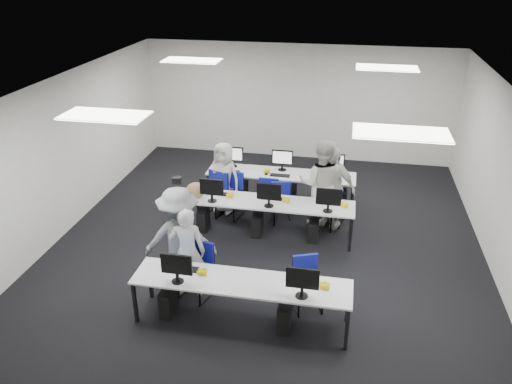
% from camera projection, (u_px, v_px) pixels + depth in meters
% --- Properties ---
extents(room, '(9.00, 9.02, 3.00)m').
position_uv_depth(room, '(269.00, 169.00, 9.01)').
color(room, black).
rests_on(room, ground).
extents(ceiling_panels, '(5.20, 4.60, 0.02)m').
position_uv_depth(ceiling_panels, '(270.00, 87.00, 8.37)').
color(ceiling_panels, white).
rests_on(ceiling_panels, room).
extents(desk_front, '(3.20, 0.70, 0.73)m').
position_uv_depth(desk_front, '(241.00, 284.00, 7.24)').
color(desk_front, silver).
rests_on(desk_front, ground).
extents(desk_mid, '(3.20, 0.70, 0.73)m').
position_uv_depth(desk_mid, '(270.00, 204.00, 9.54)').
color(desk_mid, silver).
rests_on(desk_mid, ground).
extents(desk_back, '(3.20, 0.70, 0.73)m').
position_uv_depth(desk_back, '(281.00, 175.00, 10.78)').
color(desk_back, silver).
rests_on(desk_back, ground).
extents(equipment_front, '(2.51, 0.41, 1.19)m').
position_uv_depth(equipment_front, '(229.00, 301.00, 7.40)').
color(equipment_front, '#0E48B7').
rests_on(equipment_front, desk_front).
extents(equipment_mid, '(2.91, 0.41, 1.19)m').
position_uv_depth(equipment_mid, '(260.00, 219.00, 9.70)').
color(equipment_mid, white).
rests_on(equipment_mid, desk_mid).
extents(equipment_back, '(2.91, 0.41, 1.19)m').
position_uv_depth(equipment_back, '(289.00, 189.00, 10.91)').
color(equipment_back, white).
rests_on(equipment_back, desk_back).
extents(chair_0, '(0.57, 0.60, 0.92)m').
position_uv_depth(chair_0, '(197.00, 280.00, 8.00)').
color(chair_0, navy).
rests_on(chair_0, ground).
extents(chair_1, '(0.55, 0.58, 0.85)m').
position_uv_depth(chair_1, '(307.00, 293.00, 7.73)').
color(chair_1, navy).
rests_on(chair_1, ground).
extents(chair_2, '(0.57, 0.60, 0.95)m').
position_uv_depth(chair_2, '(230.00, 203.00, 10.42)').
color(chair_2, navy).
rests_on(chair_2, ground).
extents(chair_3, '(0.43, 0.47, 0.87)m').
position_uv_depth(chair_3, '(267.00, 208.00, 10.27)').
color(chair_3, navy).
rests_on(chair_3, ground).
extents(chair_4, '(0.51, 0.53, 0.82)m').
position_uv_depth(chair_4, '(326.00, 215.00, 10.04)').
color(chair_4, navy).
rests_on(chair_4, ground).
extents(chair_5, '(0.62, 0.65, 0.98)m').
position_uv_depth(chair_5, '(225.00, 197.00, 10.67)').
color(chair_5, navy).
rests_on(chair_5, ground).
extents(chair_6, '(0.50, 0.53, 0.87)m').
position_uv_depth(chair_6, '(280.00, 204.00, 10.45)').
color(chair_6, navy).
rests_on(chair_6, ground).
extents(chair_7, '(0.50, 0.53, 0.84)m').
position_uv_depth(chair_7, '(333.00, 211.00, 10.19)').
color(chair_7, navy).
rests_on(chair_7, ground).
extents(handbag, '(0.44, 0.36, 0.31)m').
position_uv_depth(handbag, '(196.00, 190.00, 9.63)').
color(handbag, '#916A4B').
rests_on(handbag, desk_mid).
extents(student_0, '(0.62, 0.45, 1.58)m').
position_uv_depth(student_0, '(188.00, 252.00, 7.83)').
color(student_0, beige).
rests_on(student_0, ground).
extents(student_1, '(0.91, 0.72, 1.84)m').
position_uv_depth(student_1, '(321.00, 184.00, 9.82)').
color(student_1, beige).
rests_on(student_1, ground).
extents(student_2, '(0.86, 0.68, 1.54)m').
position_uv_depth(student_2, '(224.00, 178.00, 10.45)').
color(student_2, beige).
rests_on(student_2, ground).
extents(student_3, '(1.06, 0.73, 1.67)m').
position_uv_depth(student_3, '(332.00, 187.00, 9.89)').
color(student_3, beige).
rests_on(student_3, ground).
extents(photographer, '(1.27, 0.89, 1.79)m').
position_uv_depth(photographer, '(180.00, 239.00, 7.97)').
color(photographer, slate).
rests_on(photographer, ground).
extents(dslr_camera, '(0.17, 0.21, 0.10)m').
position_uv_depth(dslr_camera, '(177.00, 180.00, 7.71)').
color(dslr_camera, black).
rests_on(dslr_camera, photographer).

